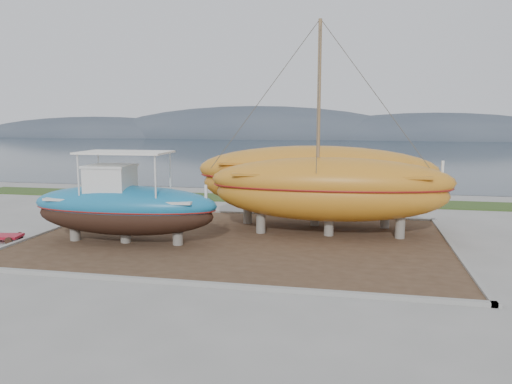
% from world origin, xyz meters
% --- Properties ---
extents(ground, '(140.00, 140.00, 0.00)m').
position_xyz_m(ground, '(0.00, 0.00, 0.00)').
color(ground, gray).
rests_on(ground, ground).
extents(dirt_patch, '(18.00, 12.00, 0.06)m').
position_xyz_m(dirt_patch, '(0.00, 4.00, 0.03)').
color(dirt_patch, '#422D1E').
rests_on(dirt_patch, ground).
extents(curb_frame, '(18.60, 12.60, 0.15)m').
position_xyz_m(curb_frame, '(0.00, 4.00, 0.07)').
color(curb_frame, gray).
rests_on(curb_frame, ground).
extents(grass_strip, '(44.00, 3.00, 0.08)m').
position_xyz_m(grass_strip, '(0.00, 15.50, 0.04)').
color(grass_strip, '#284219').
rests_on(grass_strip, ground).
extents(sea, '(260.00, 100.00, 0.04)m').
position_xyz_m(sea, '(0.00, 70.00, 0.00)').
color(sea, '#192733').
rests_on(sea, ground).
extents(mountain_ridge, '(200.00, 36.00, 20.00)m').
position_xyz_m(mountain_ridge, '(0.00, 125.00, 0.00)').
color(mountain_ridge, '#333D49').
rests_on(mountain_ridge, ground).
extents(blue_caique, '(8.23, 2.83, 3.92)m').
position_xyz_m(blue_caique, '(-4.57, 2.54, 2.02)').
color(blue_caique, '#196F9F').
rests_on(blue_caique, dirt_patch).
extents(white_dinghy, '(4.04, 1.63, 1.20)m').
position_xyz_m(white_dinghy, '(-7.56, 5.37, 0.66)').
color(white_dinghy, silver).
rests_on(white_dinghy, dirt_patch).
extents(orange_sailboat, '(11.02, 3.61, 9.57)m').
position_xyz_m(orange_sailboat, '(3.93, 5.64, 4.84)').
color(orange_sailboat, '#BA731C').
rests_on(orange_sailboat, dirt_patch).
extents(orange_bare_hull, '(11.95, 4.10, 3.87)m').
position_xyz_m(orange_bare_hull, '(3.11, 7.65, 1.99)').
color(orange_bare_hull, '#BA731C').
rests_on(orange_bare_hull, dirt_patch).
extents(red_trailer, '(2.29, 1.43, 0.30)m').
position_xyz_m(red_trailer, '(-9.95, 1.78, 0.15)').
color(red_trailer, '#AA1325').
rests_on(red_trailer, ground).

